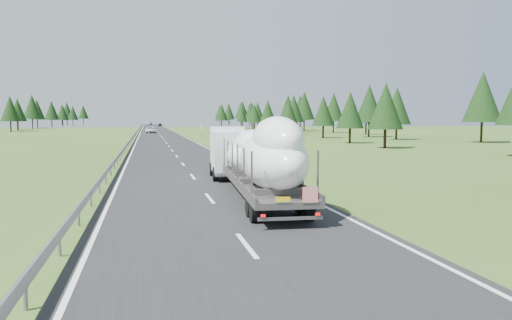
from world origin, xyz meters
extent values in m
plane|color=#314E1A|center=(0.00, 0.00, 0.00)|extent=(400.00, 400.00, 0.00)
cube|color=black|center=(0.00, 100.00, 0.01)|extent=(10.00, 400.00, 0.02)
cube|color=slate|center=(-5.30, 100.00, 0.60)|extent=(0.08, 400.00, 0.32)
cylinder|color=slate|center=(-5.30, 0.00, 0.30)|extent=(0.10, 0.10, 0.60)
cube|color=silver|center=(6.50, 30.00, 0.50)|extent=(0.12, 0.07, 1.00)
cube|color=black|center=(6.50, 30.00, 0.82)|extent=(0.13, 0.08, 0.12)
cube|color=silver|center=(6.50, 80.00, 0.50)|extent=(0.12, 0.07, 1.00)
cube|color=black|center=(6.50, 80.00, 0.82)|extent=(0.13, 0.08, 0.12)
cube|color=silver|center=(6.50, 130.00, 0.50)|extent=(0.12, 0.07, 1.00)
cube|color=black|center=(6.50, 130.00, 0.82)|extent=(0.13, 0.08, 0.12)
cube|color=silver|center=(6.50, 180.00, 0.50)|extent=(0.12, 0.07, 1.00)
cube|color=black|center=(6.50, 180.00, 0.82)|extent=(0.13, 0.08, 0.12)
cube|color=silver|center=(6.50, 230.00, 0.50)|extent=(0.12, 0.07, 1.00)
cube|color=black|center=(6.50, 230.00, 0.82)|extent=(0.13, 0.08, 0.12)
cube|color=silver|center=(6.50, 280.00, 0.50)|extent=(0.12, 0.07, 1.00)
cube|color=black|center=(6.50, 280.00, 0.82)|extent=(0.13, 0.08, 0.12)
cube|color=silver|center=(6.50, 330.00, 0.50)|extent=(0.12, 0.07, 1.00)
cube|color=black|center=(6.50, 330.00, 0.82)|extent=(0.13, 0.08, 0.12)
cylinder|color=slate|center=(7.20, 80.00, 1.00)|extent=(0.08, 0.08, 2.00)
cube|color=silver|center=(7.20, 80.00, 2.00)|extent=(0.05, 0.90, 1.20)
cylinder|color=black|center=(48.45, 54.50, 1.89)|extent=(0.36, 0.36, 3.79)
cone|color=black|center=(48.45, 54.50, 7.16)|extent=(5.89, 5.89, 7.89)
cylinder|color=black|center=(40.65, 67.23, 1.60)|extent=(0.36, 0.36, 3.19)
cone|color=black|center=(40.65, 67.23, 6.03)|extent=(4.97, 4.97, 6.65)
cylinder|color=black|center=(40.99, 79.29, 1.80)|extent=(0.36, 0.36, 3.61)
cone|color=black|center=(40.99, 79.29, 6.81)|extent=(5.61, 5.61, 7.52)
cylinder|color=black|center=(47.62, 95.03, 1.54)|extent=(0.36, 0.36, 3.07)
cone|color=black|center=(47.62, 95.03, 5.81)|extent=(4.78, 4.78, 6.41)
cylinder|color=black|center=(45.55, 110.78, 1.80)|extent=(0.36, 0.36, 3.59)
cone|color=black|center=(45.55, 110.78, 6.78)|extent=(5.59, 5.59, 7.48)
cylinder|color=black|center=(42.44, 126.36, 1.99)|extent=(0.36, 0.36, 3.98)
cone|color=black|center=(42.44, 126.36, 7.51)|extent=(6.19, 6.19, 8.29)
cylinder|color=black|center=(44.58, 137.12, 1.90)|extent=(0.36, 0.36, 3.79)
cone|color=black|center=(44.58, 137.12, 7.17)|extent=(5.90, 5.90, 7.91)
cylinder|color=black|center=(43.35, 149.05, 1.69)|extent=(0.36, 0.36, 3.38)
cone|color=black|center=(43.35, 149.05, 6.38)|extent=(5.26, 5.26, 7.04)
cylinder|color=black|center=(48.14, 163.60, 2.11)|extent=(0.36, 0.36, 4.23)
cone|color=black|center=(48.14, 163.60, 7.98)|extent=(6.57, 6.57, 8.80)
cylinder|color=black|center=(44.31, 179.14, 1.49)|extent=(0.36, 0.36, 2.99)
cone|color=black|center=(44.31, 179.14, 5.65)|extent=(4.65, 4.65, 6.23)
cylinder|color=black|center=(43.72, 195.58, 1.82)|extent=(0.36, 0.36, 3.63)
cone|color=black|center=(43.72, 195.58, 6.86)|extent=(5.65, 5.65, 7.57)
cylinder|color=black|center=(44.00, 210.23, 1.94)|extent=(0.36, 0.36, 3.87)
cone|color=black|center=(44.00, 210.23, 7.31)|extent=(6.02, 6.02, 8.06)
cylinder|color=black|center=(41.72, 219.99, 2.05)|extent=(0.36, 0.36, 4.11)
cone|color=black|center=(41.72, 219.99, 7.76)|extent=(6.39, 6.39, 8.56)
cylinder|color=black|center=(48.47, 236.02, 1.93)|extent=(0.36, 0.36, 3.85)
cone|color=black|center=(48.47, 236.02, 7.28)|extent=(5.99, 5.99, 8.03)
cylinder|color=black|center=(39.99, 249.81, 2.00)|extent=(0.36, 0.36, 4.00)
cone|color=black|center=(39.99, 249.81, 7.56)|extent=(6.22, 6.22, 8.33)
cylinder|color=black|center=(48.75, 262.12, 2.15)|extent=(0.36, 0.36, 4.30)
cone|color=black|center=(48.75, 262.12, 8.12)|extent=(6.69, 6.69, 8.96)
cylinder|color=black|center=(44.83, 279.75, 2.06)|extent=(0.36, 0.36, 4.12)
cone|color=black|center=(44.83, 279.75, 7.78)|extent=(6.41, 6.41, 8.58)
cylinder|color=black|center=(47.20, 292.41, 1.65)|extent=(0.36, 0.36, 3.30)
cone|color=black|center=(47.20, 292.41, 6.23)|extent=(5.13, 5.13, 6.87)
cylinder|color=black|center=(42.83, 303.12, 2.08)|extent=(0.36, 0.36, 4.16)
cone|color=black|center=(42.83, 303.12, 7.85)|extent=(6.47, 6.47, 8.66)
cylinder|color=black|center=(26.82, 44.20, 1.43)|extent=(0.36, 0.36, 2.85)
cone|color=black|center=(26.82, 44.20, 5.38)|extent=(4.43, 4.43, 5.94)
cylinder|color=black|center=(27.46, 57.01, 1.34)|extent=(0.36, 0.36, 2.69)
cone|color=black|center=(27.46, 57.01, 5.08)|extent=(4.18, 4.18, 5.60)
cylinder|color=black|center=(30.46, 77.13, 1.38)|extent=(0.36, 0.36, 2.76)
cone|color=black|center=(30.46, 77.13, 5.22)|extent=(4.30, 4.30, 5.76)
cylinder|color=black|center=(27.91, 92.30, 1.36)|extent=(0.36, 0.36, 2.72)
cone|color=black|center=(27.91, 92.30, 5.14)|extent=(4.23, 4.23, 5.67)
cylinder|color=black|center=(33.75, 108.13, 1.67)|extent=(0.36, 0.36, 3.34)
cone|color=black|center=(33.75, 108.13, 6.31)|extent=(5.19, 5.19, 6.96)
cylinder|color=black|center=(30.63, 123.13, 1.52)|extent=(0.36, 0.36, 3.04)
cone|color=black|center=(30.63, 123.13, 5.73)|extent=(4.72, 4.72, 6.32)
cylinder|color=black|center=(30.08, 138.67, 1.43)|extent=(0.36, 0.36, 2.86)
cone|color=black|center=(30.08, 138.67, 5.40)|extent=(4.45, 4.45, 5.96)
cylinder|color=black|center=(33.78, 158.44, 1.35)|extent=(0.36, 0.36, 2.69)
cone|color=black|center=(33.78, 158.44, 5.08)|extent=(4.19, 4.19, 5.61)
cylinder|color=black|center=(32.64, 173.33, 1.41)|extent=(0.36, 0.36, 2.82)
cone|color=black|center=(32.64, 173.33, 5.32)|extent=(4.38, 4.38, 5.87)
cylinder|color=black|center=(26.93, 187.51, 1.64)|extent=(0.36, 0.36, 3.29)
cone|color=black|center=(26.93, 187.51, 6.21)|extent=(5.12, 5.12, 6.85)
cylinder|color=black|center=(-40.22, 137.12, 1.71)|extent=(0.36, 0.36, 3.43)
cone|color=black|center=(-40.22, 137.12, 6.47)|extent=(5.33, 5.33, 7.14)
cylinder|color=black|center=(-41.12, 149.05, 1.67)|extent=(0.36, 0.36, 3.34)
cone|color=black|center=(-41.12, 149.05, 6.32)|extent=(5.20, 5.20, 6.97)
cylinder|color=black|center=(-44.65, 163.60, 1.63)|extent=(0.36, 0.36, 3.26)
cone|color=black|center=(-44.65, 163.60, 6.16)|extent=(5.08, 5.08, 6.80)
cylinder|color=black|center=(-43.25, 179.14, 2.10)|extent=(0.36, 0.36, 4.21)
cone|color=black|center=(-43.25, 179.14, 7.95)|extent=(6.54, 6.54, 8.77)
cylinder|color=black|center=(-44.91, 195.58, 1.90)|extent=(0.36, 0.36, 3.81)
cone|color=black|center=(-44.91, 195.58, 7.19)|extent=(5.92, 5.92, 7.93)
cylinder|color=black|center=(-42.10, 210.23, 1.90)|extent=(0.36, 0.36, 3.80)
cone|color=black|center=(-42.10, 210.23, 7.19)|extent=(5.92, 5.92, 7.93)
cylinder|color=black|center=(-39.25, 219.99, 1.69)|extent=(0.36, 0.36, 3.38)
cone|color=black|center=(-39.25, 219.99, 6.39)|extent=(5.26, 5.26, 7.05)
cylinder|color=black|center=(-46.69, 236.02, 1.74)|extent=(0.36, 0.36, 3.47)
cone|color=black|center=(-46.69, 236.02, 6.56)|extent=(5.40, 5.40, 7.24)
cylinder|color=black|center=(-39.10, 249.81, 1.71)|extent=(0.36, 0.36, 3.41)
cone|color=black|center=(-39.10, 249.81, 6.44)|extent=(5.31, 5.31, 7.11)
cylinder|color=black|center=(-43.60, 262.12, 2.08)|extent=(0.36, 0.36, 4.15)
cone|color=black|center=(-43.60, 262.12, 7.85)|extent=(6.46, 6.46, 8.65)
cylinder|color=black|center=(-48.96, 279.75, 1.89)|extent=(0.36, 0.36, 3.77)
cone|color=black|center=(-48.96, 279.75, 7.13)|extent=(5.87, 5.87, 7.86)
cylinder|color=black|center=(-44.94, 292.41, 1.88)|extent=(0.36, 0.36, 3.76)
cone|color=black|center=(-44.94, 292.41, 7.11)|extent=(5.85, 5.85, 7.84)
cylinder|color=black|center=(-40.38, 303.12, 2.02)|extent=(0.36, 0.36, 4.03)
cone|color=black|center=(-40.38, 303.12, 7.62)|extent=(6.27, 6.27, 8.40)
cube|color=white|center=(2.27, 16.65, 1.72)|extent=(2.54, 4.66, 2.54)
cube|color=black|center=(2.27, 18.96, 2.18)|extent=(2.09, 0.20, 1.27)
cube|color=white|center=(2.27, 18.64, 3.13)|extent=(2.33, 1.23, 0.27)
cube|color=#5E5B59|center=(2.27, 15.74, 0.50)|extent=(2.43, 2.85, 0.23)
cylinder|color=black|center=(1.23, 18.28, 0.45)|extent=(0.37, 0.92, 0.91)
cylinder|color=black|center=(3.31, 18.28, 0.45)|extent=(0.37, 0.92, 0.91)
cylinder|color=black|center=(1.23, 15.38, 0.45)|extent=(0.37, 0.92, 0.91)
cylinder|color=black|center=(3.31, 15.38, 0.45)|extent=(0.37, 0.92, 0.91)
cube|color=#5E5B59|center=(2.27, 8.04, 0.83)|extent=(3.23, 12.82, 0.24)
cube|color=#5E5B59|center=(1.06, 8.04, 1.06)|extent=(0.84, 12.67, 0.22)
cube|color=#5E5B59|center=(3.48, 8.04, 1.06)|extent=(0.84, 12.67, 0.22)
cube|color=#5E5B59|center=(1.06, 2.60, 1.81)|extent=(0.07, 0.07, 1.72)
cube|color=#5E5B59|center=(3.48, 2.60, 1.81)|extent=(0.07, 0.07, 1.72)
cube|color=#5E5B59|center=(1.06, 4.78, 1.81)|extent=(0.07, 0.07, 1.72)
cube|color=#5E5B59|center=(3.48, 4.78, 1.81)|extent=(0.07, 0.07, 1.72)
cube|color=#5E5B59|center=(1.06, 6.95, 1.81)|extent=(0.07, 0.07, 1.72)
cube|color=#5E5B59|center=(3.48, 6.95, 1.81)|extent=(0.07, 0.07, 1.72)
cube|color=#5E5B59|center=(1.06, 9.13, 1.81)|extent=(0.07, 0.07, 1.72)
cube|color=#5E5B59|center=(3.48, 9.13, 1.81)|extent=(0.07, 0.07, 1.72)
cube|color=#5E5B59|center=(1.06, 11.30, 1.81)|extent=(0.07, 0.07, 1.72)
cube|color=#5E5B59|center=(3.48, 11.30, 1.81)|extent=(0.07, 0.07, 1.72)
cube|color=#5E5B59|center=(1.06, 13.48, 1.81)|extent=(0.07, 0.07, 1.72)
cube|color=#5E5B59|center=(3.48, 13.48, 1.81)|extent=(0.07, 0.07, 1.72)
cylinder|color=black|center=(1.27, 3.14, 0.45)|extent=(0.42, 0.93, 0.91)
cylinder|color=black|center=(3.27, 3.14, 0.45)|extent=(0.42, 0.93, 0.91)
cylinder|color=black|center=(1.27, 4.23, 0.45)|extent=(0.42, 0.93, 0.91)
cylinder|color=black|center=(3.27, 4.23, 0.45)|extent=(0.42, 0.93, 0.91)
cube|color=#5E5B59|center=(2.27, 1.74, 0.41)|extent=(2.27, 0.25, 0.11)
cube|color=red|center=(2.95, 1.68, 1.22)|extent=(0.55, 0.07, 0.54)
cube|color=yellow|center=(2.00, 1.68, 1.09)|extent=(0.50, 0.07, 0.16)
cube|color=red|center=(1.32, 1.68, 0.54)|extent=(0.17, 0.06, 0.09)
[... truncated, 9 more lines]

